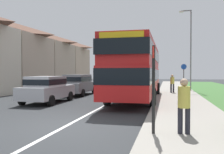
% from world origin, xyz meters
% --- Properties ---
extents(ground_plane, '(120.00, 120.00, 0.00)m').
position_xyz_m(ground_plane, '(0.00, 0.00, 0.00)').
color(ground_plane, '#2D3033').
extents(lane_marking_centre, '(0.14, 60.00, 0.01)m').
position_xyz_m(lane_marking_centre, '(0.00, 8.00, 0.00)').
color(lane_marking_centre, silver).
rests_on(lane_marking_centre, ground_plane).
extents(pavement_near_side, '(3.20, 68.00, 0.12)m').
position_xyz_m(pavement_near_side, '(4.20, 6.00, 0.06)').
color(pavement_near_side, gray).
rests_on(pavement_near_side, ground_plane).
extents(double_decker_bus, '(2.80, 11.47, 3.70)m').
position_xyz_m(double_decker_bus, '(1.39, 8.47, 2.14)').
color(double_decker_bus, red).
rests_on(double_decker_bus, ground_plane).
extents(parked_car_silver, '(1.97, 4.20, 1.61)m').
position_xyz_m(parked_car_silver, '(-3.68, 5.60, 0.89)').
color(parked_car_silver, '#B7B7BC').
rests_on(parked_car_silver, ground_plane).
extents(parked_car_grey, '(1.92, 4.55, 1.66)m').
position_xyz_m(parked_car_grey, '(-3.65, 10.69, 0.92)').
color(parked_car_grey, slate).
rests_on(parked_car_grey, ground_plane).
extents(pedestrian_at_stop, '(0.34, 0.34, 1.67)m').
position_xyz_m(pedestrian_at_stop, '(3.84, -0.61, 0.98)').
color(pedestrian_at_stop, '#23232D').
rests_on(pedestrian_at_stop, ground_plane).
extents(pedestrian_walking_away, '(0.34, 0.34, 1.67)m').
position_xyz_m(pedestrian_walking_away, '(3.81, 13.47, 0.98)').
color(pedestrian_walking_away, '#23232D').
rests_on(pedestrian_walking_away, ground_plane).
extents(bus_stop_sign, '(0.09, 0.52, 2.60)m').
position_xyz_m(bus_stop_sign, '(3.00, -0.74, 1.54)').
color(bus_stop_sign, black).
rests_on(bus_stop_sign, ground_plane).
extents(cycle_route_sign, '(0.44, 0.08, 2.52)m').
position_xyz_m(cycle_route_sign, '(4.68, 12.57, 1.43)').
color(cycle_route_sign, slate).
rests_on(cycle_route_sign, ground_plane).
extents(street_lamp_mid, '(1.14, 0.20, 7.77)m').
position_xyz_m(street_lamp_mid, '(5.46, 16.33, 4.44)').
color(street_lamp_mid, slate).
rests_on(street_lamp_mid, ground_plane).
extents(house_terrace_far_side, '(7.75, 25.00, 7.21)m').
position_xyz_m(house_terrace_far_side, '(-12.84, 17.30, 3.60)').
color(house_terrace_far_side, beige).
rests_on(house_terrace_far_side, ground_plane).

